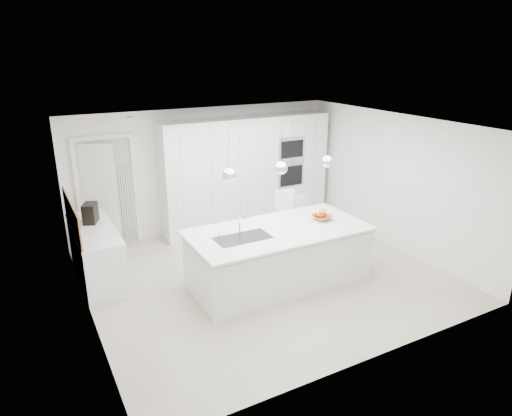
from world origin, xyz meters
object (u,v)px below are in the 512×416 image
espresso_machine (90,213)px  fruit_bowl (322,217)px  island_base (279,258)px  bar_stool_right (303,223)px  bar_stool_left (288,223)px

espresso_machine → fruit_bowl: bearing=-2.8°
island_base → fruit_bowl: 1.00m
island_base → bar_stool_right: bar_stool_right is taller
bar_stool_left → bar_stool_right: 0.41m
fruit_bowl → espresso_machine: 3.78m
bar_stool_right → bar_stool_left: bearing=-173.5°
espresso_machine → bar_stool_right: bearing=11.6°
espresso_machine → bar_stool_right: 3.77m
island_base → fruit_bowl: bearing=4.7°
island_base → fruit_bowl: fruit_bowl is taller
espresso_machine → bar_stool_left: bearing=8.8°
bar_stool_left → fruit_bowl: bearing=-67.1°
espresso_machine → bar_stool_right: espresso_machine is taller
island_base → bar_stool_left: bar_stool_left is taller
fruit_bowl → bar_stool_left: 0.91m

